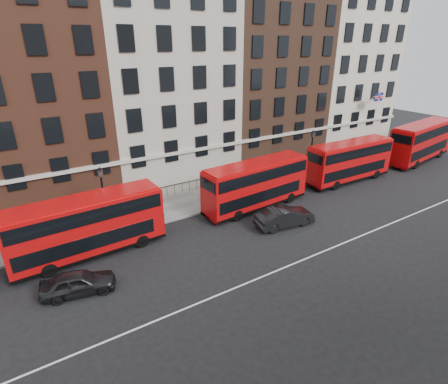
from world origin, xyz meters
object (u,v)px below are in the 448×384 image
bus_d (349,161)px  car_rear (78,283)px  traffic_light (397,140)px  car_front (285,217)px  bus_b (87,225)px  bus_e (421,141)px  bus_c (256,184)px

bus_d → car_rear: 28.43m
traffic_light → car_front: bearing=-165.5°
car_front → car_rear: bearing=97.3°
car_front → bus_b: bearing=82.3°
bus_e → bus_c: bearing=172.3°
bus_e → car_front: bus_e is taller
bus_b → traffic_light: bearing=0.7°
bus_b → bus_d: bearing=-2.4°
bus_c → bus_d: bus_d is taller
bus_c → bus_e: (25.24, -0.00, 0.25)m
car_rear → bus_c: bearing=-63.8°
bus_b → bus_e: size_ratio=0.90×
bus_b → bus_c: bus_b is taller
bus_c → traffic_light: (23.52, 2.08, 0.14)m
bus_b → traffic_light: size_ratio=3.17×
bus_b → car_rear: 4.43m
bus_e → car_front: (-25.26, -3.99, -1.74)m
bus_e → traffic_light: bearing=121.8°
bus_d → traffic_light: (11.28, 2.08, 0.13)m
car_rear → traffic_light: 39.88m
bus_b → traffic_light: (37.84, 2.08, 0.13)m
bus_b → traffic_light: 37.90m
bus_e → traffic_light: bus_e is taller
bus_c → bus_e: bus_e is taller
bus_c → car_rear: bus_c is taller
traffic_light → bus_e: bearing=-50.5°
bus_b → bus_d: bus_b is taller
bus_d → bus_c: bearing=-178.9°
bus_d → car_front: bus_d is taller
bus_e → bus_d: bearing=172.3°
car_rear → traffic_light: size_ratio=1.29×
bus_b → bus_c: bearing=-2.4°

